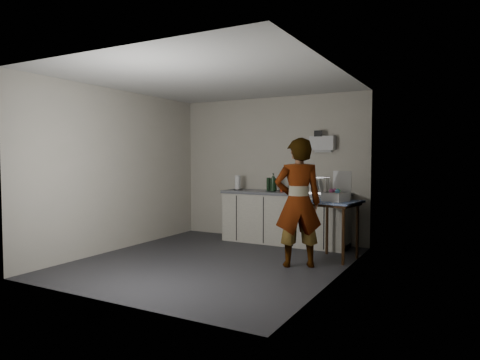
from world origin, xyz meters
The scene contains 15 objects.
ground centered at (0.00, 0.00, 0.00)m, with size 4.00×4.00×0.00m, color #27262B.
wall_back centered at (0.00, 1.99, 1.30)m, with size 3.60×0.02×2.60m, color #B8B3A0.
wall_right centered at (1.79, 0.00, 1.30)m, with size 0.02×4.00×2.60m, color #B8B3A0.
wall_left centered at (-1.79, 0.00, 1.30)m, with size 0.02×4.00×2.60m, color #B8B3A0.
ceiling centered at (0.00, 0.00, 2.60)m, with size 3.60×4.00×0.01m, color silver.
kitchen_counter centered at (0.40, 1.70, 0.43)m, with size 2.24×0.62×0.91m.
wall_shelf centered at (1.00, 1.92, 1.75)m, with size 0.42×0.18×0.37m.
side_table centered at (1.50, 0.98, 0.75)m, with size 0.77×0.77×0.87m.
standing_man centered at (1.17, 0.33, 0.88)m, with size 0.65×0.42×1.77m, color #B2A593.
soap_bottle centered at (0.20, 1.66, 1.07)m, with size 0.12×0.12×0.32m, color black.
soda_can centered at (0.32, 1.74, 0.97)m, with size 0.06×0.06×0.11m, color red.
dark_bottle centered at (0.07, 1.73, 1.03)m, with size 0.07×0.07×0.23m, color black.
paper_towel centered at (-0.51, 1.66, 1.04)m, with size 0.15×0.15×0.27m.
dish_rack centered at (0.97, 1.74, 0.97)m, with size 0.38×0.28×0.27m.
bakery_box centered at (1.53, 0.96, 0.96)m, with size 0.40×0.40×0.44m.
Camera 1 is at (3.27, -5.17, 1.50)m, focal length 32.00 mm.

